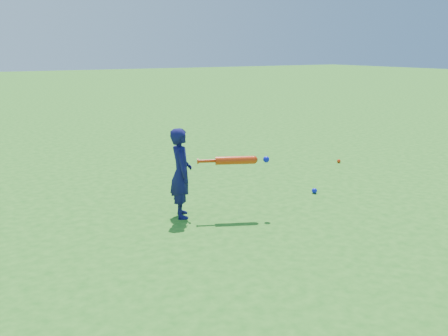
% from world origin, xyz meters
% --- Properties ---
extents(ground, '(80.00, 80.00, 0.00)m').
position_xyz_m(ground, '(0.00, 0.00, 0.00)').
color(ground, '#226F1A').
rests_on(ground, ground).
extents(child, '(0.36, 0.44, 1.05)m').
position_xyz_m(child, '(-0.09, -0.59, 0.52)').
color(child, '#11104B').
rests_on(child, ground).
extents(ground_ball_red, '(0.06, 0.06, 0.06)m').
position_xyz_m(ground_ball_red, '(3.48, 0.55, 0.03)').
color(ground_ball_red, red).
rests_on(ground_ball_red, ground).
extents(ground_ball_blue, '(0.07, 0.07, 0.07)m').
position_xyz_m(ground_ball_blue, '(1.88, -0.66, 0.04)').
color(ground_ball_blue, '#0C17CE').
rests_on(ground_ball_blue, ground).
extents(bat_swing, '(0.79, 0.39, 0.10)m').
position_xyz_m(bat_swing, '(0.49, -0.90, 0.67)').
color(bat_swing, red).
rests_on(bat_swing, ground).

